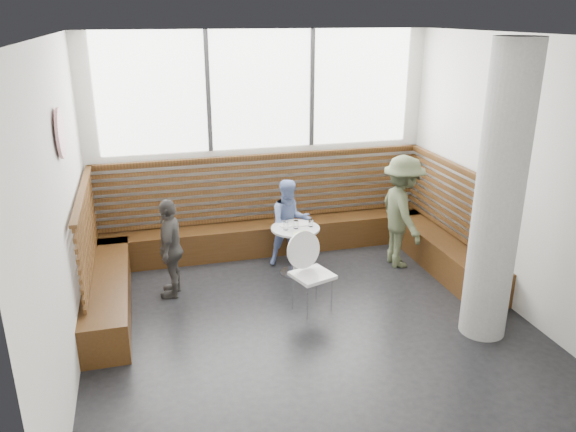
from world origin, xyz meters
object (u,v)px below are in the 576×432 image
object	(u,v)px
concrete_column	(499,197)
child_back	(290,223)
cafe_table	(295,241)
cafe_chair	(311,265)
adult_man	(402,212)
child_left	(171,248)

from	to	relation	value
concrete_column	child_back	xyz separation A→B (m)	(-1.63, 2.34, -0.98)
cafe_table	cafe_chair	size ratio (longest dim) A/B	0.71
cafe_table	cafe_chair	world-z (taller)	cafe_chair
cafe_table	cafe_chair	xyz separation A→B (m)	(-0.08, -0.98, 0.08)
concrete_column	child_back	size ratio (longest dim) A/B	2.58
adult_man	child_left	bearing A→B (deg)	94.60
cafe_chair	child_back	world-z (taller)	child_back
cafe_chair	child_back	bearing A→B (deg)	67.15
concrete_column	child_back	world-z (taller)	concrete_column
cafe_table	child_back	size ratio (longest dim) A/B	0.55
cafe_chair	adult_man	world-z (taller)	adult_man
cafe_table	child_back	distance (m)	0.38
cafe_chair	child_left	size ratio (longest dim) A/B	0.75
concrete_column	cafe_chair	distance (m)	2.25
cafe_chair	child_back	size ratio (longest dim) A/B	0.77
child_back	child_left	xyz separation A→B (m)	(-1.69, -0.53, 0.02)
cafe_table	adult_man	size ratio (longest dim) A/B	0.43
child_left	cafe_chair	bearing A→B (deg)	78.24
cafe_table	concrete_column	bearing A→B (deg)	-50.40
adult_man	child_left	distance (m)	3.19
cafe_table	child_left	world-z (taller)	child_left
cafe_table	child_back	world-z (taller)	child_back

